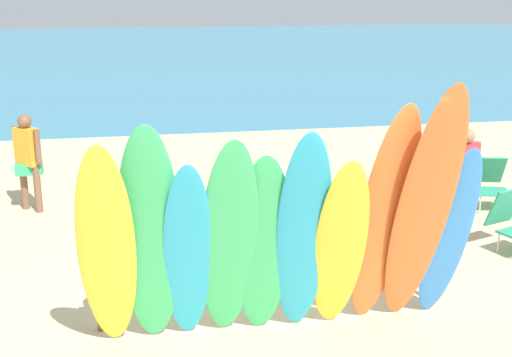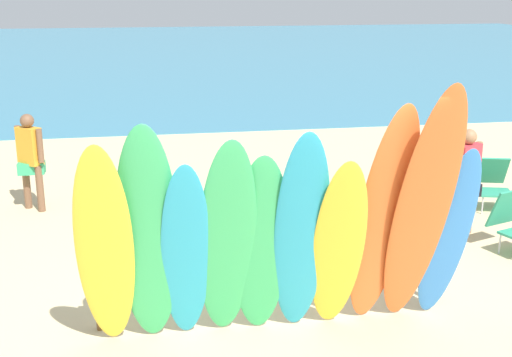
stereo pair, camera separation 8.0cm
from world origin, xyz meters
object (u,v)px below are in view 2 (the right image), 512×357
surfboard_rack (273,263)px  surfboard_green_3 (227,243)px  surfboard_yellow_6 (338,248)px  surfboard_orange_8 (422,212)px  surfboard_green_1 (148,240)px  surfboard_orange_7 (383,220)px  beachgoer_strolling (466,175)px  surfboard_teal_2 (186,255)px  beachgoer_near_rack (30,155)px  surfboard_yellow_0 (105,251)px  beach_chair_blue (492,181)px  surfboard_teal_5 (301,237)px  surfboard_blue_9 (448,236)px  surfboard_green_4 (261,248)px

surfboard_rack → surfboard_green_3: surfboard_green_3 is taller
surfboard_yellow_6 → surfboard_orange_8: surfboard_orange_8 is taller
surfboard_green_1 → surfboard_green_3: size_ratio=1.06×
surfboard_green_1 → surfboard_orange_7: bearing=1.6°
surfboard_green_1 → surfboard_orange_8: (2.57, -0.15, 0.16)m
beachgoer_strolling → surfboard_teal_2: bearing=5.2°
surfboard_green_1 → surfboard_orange_7: surfboard_orange_7 is taller
surfboard_green_3 → surfboard_orange_7: surfboard_orange_7 is taller
beachgoer_near_rack → surfboard_orange_7: bearing=172.6°
surfboard_yellow_0 → surfboard_green_1: bearing=8.8°
surfboard_green_3 → beach_chair_blue: size_ratio=2.64×
surfboard_green_3 → surfboard_teal_5: (0.69, -0.05, 0.03)m
surfboard_rack → surfboard_blue_9: 1.79m
beachgoer_near_rack → beach_chair_blue: beachgoer_near_rack is taller
surfboard_green_4 → beach_chair_blue: size_ratio=2.39×
surfboard_rack → beach_chair_blue: bearing=35.8°
surfboard_rack → beachgoer_strolling: bearing=31.5°
surfboard_orange_7 → beach_chair_blue: surfboard_orange_7 is taller
surfboard_rack → surfboard_teal_5: bearing=-76.9°
beachgoer_near_rack → surfboard_yellow_0: bearing=147.9°
beach_chair_blue → beachgoer_near_rack: bearing=-173.0°
surfboard_orange_7 → surfboard_yellow_6: bearing=-177.0°
surfboard_rack → surfboard_teal_5: 0.80m
surfboard_green_4 → beachgoer_strolling: 4.08m
surfboard_yellow_0 → surfboard_teal_2: bearing=6.6°
surfboard_teal_2 → surfboard_green_4: (0.71, 0.02, 0.02)m
surfboard_teal_2 → beach_chair_blue: surfboard_teal_2 is taller
surfboard_teal_2 → surfboard_orange_8: surfboard_orange_8 is taller
surfboard_orange_8 → surfboard_teal_5: bearing=175.5°
surfboard_green_1 → surfboard_yellow_6: 1.79m
surfboard_green_4 → beachgoer_near_rack: 5.34m
surfboard_teal_5 → surfboard_orange_7: size_ratio=0.92×
surfboard_teal_5 → beachgoer_near_rack: (-3.12, 4.67, -0.24)m
surfboard_yellow_0 → surfboard_yellow_6: size_ratio=1.10×
surfboard_orange_7 → surfboard_blue_9: surfboard_orange_7 is taller
beachgoer_strolling → surfboard_yellow_0: bearing=1.8°
surfboard_yellow_6 → surfboard_green_4: bearing=177.2°
beachgoer_strolling → surfboard_teal_5: bearing=14.4°
surfboard_green_1 → surfboard_blue_9: surfboard_green_1 is taller
surfboard_teal_2 → surfboard_green_3: 0.40m
surfboard_green_1 → beachgoer_near_rack: 4.92m
surfboard_green_3 → surfboard_rack: bearing=44.0°
surfboard_rack → surfboard_blue_9: bearing=-17.3°
surfboard_teal_5 → surfboard_blue_9: (1.53, 0.09, -0.12)m
surfboard_green_3 → beachgoer_near_rack: surfboard_green_3 is taller
surfboard_blue_9 → beachgoer_near_rack: (-4.65, 4.58, -0.11)m
surfboard_orange_7 → beachgoer_near_rack: 6.08m
surfboard_yellow_6 → surfboard_blue_9: bearing=10.8°
surfboard_yellow_0 → surfboard_green_3: size_ratio=1.02×
surfboard_orange_8 → surfboard_orange_7: bearing=157.9°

